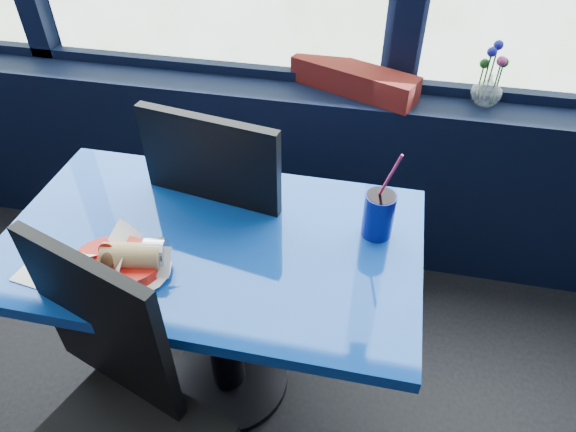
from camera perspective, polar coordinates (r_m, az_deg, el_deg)
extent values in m
cube|color=black|center=(2.43, -8.01, 6.42)|extent=(5.00, 0.26, 0.80)
cube|color=black|center=(2.29, -8.35, 16.00)|extent=(4.80, 0.08, 0.06)
cylinder|color=black|center=(2.06, -6.49, -17.43)|extent=(0.44, 0.44, 0.03)
cylinder|color=black|center=(1.80, -7.28, -11.98)|extent=(0.12, 0.12, 0.68)
cube|color=#0D3A94|center=(1.51, -8.52, -3.00)|extent=(1.20, 0.70, 0.04)
cube|color=black|center=(1.36, -19.88, -11.46)|extent=(0.41, 0.17, 0.48)
cylinder|color=black|center=(1.81, -16.88, -20.07)|extent=(0.03, 0.03, 0.45)
cube|color=black|center=(1.96, -6.56, 0.51)|extent=(0.54, 0.54, 0.04)
cube|color=black|center=(1.61, -8.28, 2.89)|extent=(0.44, 0.11, 0.51)
cylinder|color=black|center=(2.20, 0.95, -2.76)|extent=(0.03, 0.03, 0.48)
cylinder|color=black|center=(1.96, -3.31, -10.34)|extent=(0.03, 0.03, 0.48)
cylinder|color=black|center=(2.34, -8.27, -0.22)|extent=(0.03, 0.03, 0.48)
cylinder|color=black|center=(2.10, -13.40, -6.93)|extent=(0.03, 0.03, 0.48)
cube|color=maroon|center=(2.10, 7.32, 14.85)|extent=(0.52, 0.31, 0.10)
imported|color=silver|center=(2.12, 21.25, 12.91)|extent=(0.14, 0.14, 0.12)
cylinder|color=#1E5919|center=(2.10, 20.98, 13.88)|extent=(0.01, 0.01, 0.19)
sphere|color=#1E21B1|center=(2.06, 21.73, 16.58)|extent=(0.04, 0.04, 0.04)
cylinder|color=#1E5919|center=(2.10, 21.96, 13.24)|extent=(0.01, 0.01, 0.16)
sphere|color=#EE469A|center=(2.06, 22.65, 15.60)|extent=(0.04, 0.04, 0.04)
cylinder|color=#1E5919|center=(2.12, 21.52, 14.24)|extent=(0.01, 0.01, 0.21)
sphere|color=#1E21B1|center=(2.07, 22.36, 17.16)|extent=(0.04, 0.04, 0.04)
cylinder|color=#1E5919|center=(2.12, 20.45, 13.49)|extent=(0.01, 0.01, 0.14)
sphere|color=#1E5919|center=(2.09, 21.00, 15.53)|extent=(0.04, 0.04, 0.04)
cylinder|color=#1E5919|center=(2.12, 22.21, 13.26)|extent=(0.01, 0.01, 0.15)
sphere|color=#1E5919|center=(2.09, 22.85, 15.44)|extent=(0.04, 0.04, 0.04)
cylinder|color=red|center=(1.44, -18.29, -5.16)|extent=(0.29, 0.29, 0.05)
cylinder|color=white|center=(1.45, -18.21, -5.44)|extent=(0.28, 0.28, 0.00)
cylinder|color=white|center=(1.40, -14.48, -4.00)|extent=(0.07, 0.09, 0.08)
sphere|color=#54361D|center=(1.41, -19.16, -4.53)|extent=(0.05, 0.05, 0.05)
cylinder|color=red|center=(1.41, -19.54, -3.66)|extent=(0.05, 0.05, 0.01)
cylinder|color=red|center=(1.64, -8.03, 5.82)|extent=(0.06, 0.06, 0.16)
cone|color=red|center=(1.58, -8.39, 8.99)|extent=(0.04, 0.04, 0.05)
cylinder|color=navy|center=(1.47, 10.03, 0.12)|extent=(0.09, 0.09, 0.14)
cylinder|color=black|center=(1.42, 10.33, 2.15)|extent=(0.08, 0.08, 0.01)
cylinder|color=#EA3167|center=(1.38, 11.03, 3.97)|extent=(0.06, 0.05, 0.19)
cube|color=white|center=(1.53, -25.05, -5.30)|extent=(0.16, 0.16, 0.00)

